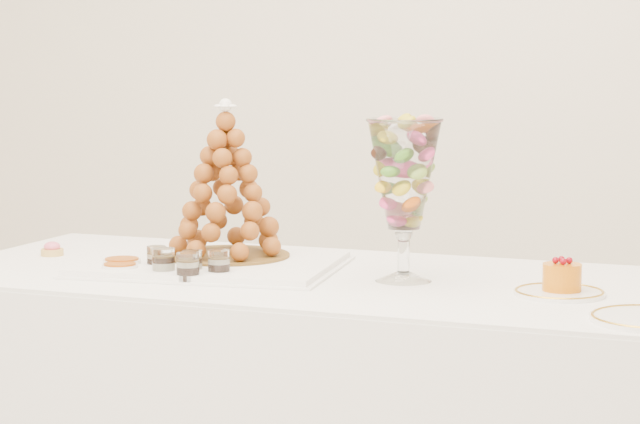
% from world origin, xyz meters
% --- Properties ---
extents(lace_tray, '(0.66, 0.52, 0.02)m').
position_xyz_m(lace_tray, '(-0.22, 0.33, 0.80)').
color(lace_tray, white).
rests_on(lace_tray, buffet_table).
extents(macaron_vase, '(0.17, 0.17, 0.38)m').
position_xyz_m(macaron_vase, '(0.28, 0.33, 1.04)').
color(macaron_vase, white).
rests_on(macaron_vase, buffet_table).
extents(cake_plate, '(0.20, 0.20, 0.01)m').
position_xyz_m(cake_plate, '(0.66, 0.28, 0.79)').
color(cake_plate, white).
rests_on(cake_plate, buffet_table).
extents(pink_tart, '(0.06, 0.06, 0.04)m').
position_xyz_m(pink_tart, '(-0.71, 0.37, 0.80)').
color(pink_tart, tan).
rests_on(pink_tart, buffet_table).
extents(verrine_a, '(0.06, 0.06, 0.06)m').
position_xyz_m(verrine_a, '(-0.33, 0.24, 0.82)').
color(verrine_a, white).
rests_on(verrine_a, buffet_table).
extents(verrine_b, '(0.06, 0.06, 0.06)m').
position_xyz_m(verrine_b, '(-0.21, 0.21, 0.82)').
color(verrine_b, white).
rests_on(verrine_b, buffet_table).
extents(verrine_c, '(0.06, 0.06, 0.07)m').
position_xyz_m(verrine_c, '(-0.14, 0.20, 0.82)').
color(verrine_c, white).
rests_on(verrine_c, buffet_table).
extents(verrine_d, '(0.06, 0.06, 0.07)m').
position_xyz_m(verrine_d, '(-0.27, 0.16, 0.82)').
color(verrine_d, white).
rests_on(verrine_d, buffet_table).
extents(verrine_e, '(0.06, 0.06, 0.07)m').
position_xyz_m(verrine_e, '(-0.19, 0.13, 0.82)').
color(verrine_e, white).
rests_on(verrine_e, buffet_table).
extents(ramekin_back, '(0.09, 0.09, 0.03)m').
position_xyz_m(ramekin_back, '(-0.41, 0.22, 0.80)').
color(ramekin_back, white).
rests_on(ramekin_back, buffet_table).
extents(ramekin_front, '(0.09, 0.09, 0.03)m').
position_xyz_m(ramekin_front, '(-0.38, 0.16, 0.80)').
color(ramekin_front, white).
rests_on(ramekin_front, buffet_table).
extents(croquembouche, '(0.32, 0.32, 0.40)m').
position_xyz_m(croquembouche, '(-0.21, 0.40, 1.00)').
color(croquembouche, brown).
rests_on(croquembouche, lace_tray).
extents(mousse_cake, '(0.09, 0.09, 0.08)m').
position_xyz_m(mousse_cake, '(0.66, 0.29, 0.83)').
color(mousse_cake, orange).
rests_on(mousse_cake, cake_plate).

